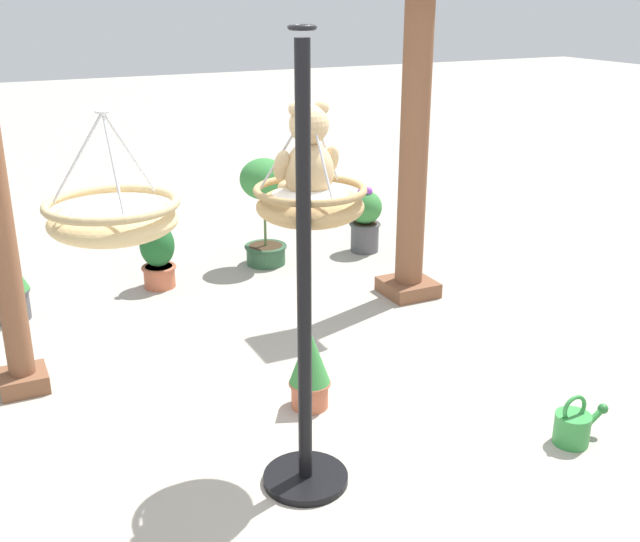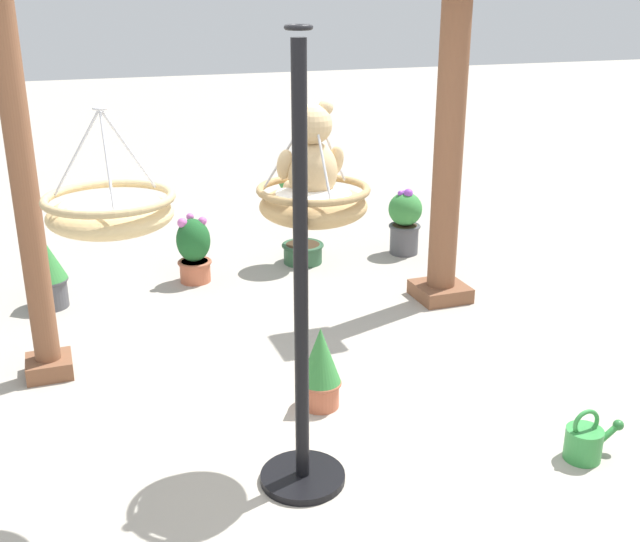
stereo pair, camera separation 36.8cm
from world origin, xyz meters
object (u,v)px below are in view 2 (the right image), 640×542
object	(u,v)px
potted_plant_trailing_ivy	(194,250)
watering_can	(585,442)
hanging_basket_with_teddy	(313,203)
potted_plant_flowering_red	(46,271)
greenhouse_pillar_left	(20,150)
display_pole_central	(302,363)
teddy_bear	(312,159)
potted_plant_small_succulent	(302,201)
greenhouse_pillar_right	(448,150)
potted_plant_conical_shrub	(321,368)
potted_plant_fern_front	(405,221)
hanging_basket_left_high	(110,211)

from	to	relation	value
potted_plant_trailing_ivy	watering_can	distance (m)	3.68
hanging_basket_with_teddy	potted_plant_flowering_red	size ratio (longest dim) A/B	0.98
hanging_basket_with_teddy	potted_plant_flowering_red	world-z (taller)	hanging_basket_with_teddy
greenhouse_pillar_left	potted_plant_trailing_ivy	world-z (taller)	greenhouse_pillar_left
display_pole_central	teddy_bear	distance (m)	0.99
greenhouse_pillar_left	hanging_basket_with_teddy	bearing A→B (deg)	-46.11
potted_plant_small_succulent	watering_can	distance (m)	3.57
teddy_bear	greenhouse_pillar_right	size ratio (longest dim) A/B	0.19
greenhouse_pillar_right	potted_plant_conical_shrub	bearing A→B (deg)	-139.34
potted_plant_flowering_red	watering_can	distance (m)	4.17
teddy_bear	greenhouse_pillar_right	bearing A→B (deg)	44.99
teddy_bear	greenhouse_pillar_left	distance (m)	1.95
potted_plant_fern_front	watering_can	bearing A→B (deg)	-99.41
hanging_basket_left_high	watering_can	world-z (taller)	hanging_basket_left_high
hanging_basket_left_high	teddy_bear	bearing A→B (deg)	8.46
potted_plant_flowering_red	watering_can	world-z (taller)	potted_plant_flowering_red
hanging_basket_with_teddy	potted_plant_fern_front	world-z (taller)	hanging_basket_with_teddy
greenhouse_pillar_right	potted_plant_trailing_ivy	bearing A→B (deg)	149.74
hanging_basket_left_high	greenhouse_pillar_left	xyz separation A→B (m)	(-0.38, 1.53, 0.01)
potted_plant_conical_shrub	display_pole_central	bearing A→B (deg)	-116.73
teddy_bear	potted_plant_fern_front	xyz separation A→B (m)	(1.92, 2.84, -1.30)
potted_plant_trailing_ivy	teddy_bear	bearing A→B (deg)	-87.49
display_pole_central	potted_plant_small_succulent	xyz separation A→B (m)	(1.07, 3.19, -0.09)
hanging_basket_with_teddy	teddy_bear	distance (m)	0.21
potted_plant_conical_shrub	hanging_basket_with_teddy	bearing A→B (deg)	-114.09
potted_plant_fern_front	potted_plant_small_succulent	xyz separation A→B (m)	(-1.00, 0.07, 0.27)
potted_plant_trailing_ivy	watering_can	xyz separation A→B (m)	(1.47, -3.37, -0.19)
teddy_bear	potted_plant_flowering_red	distance (m)	3.20
teddy_bear	greenhouse_pillar_right	xyz separation A→B (m)	(1.70, 1.70, -0.39)
potted_plant_conical_shrub	potted_plant_small_succulent	bearing A→B (deg)	73.89
potted_plant_flowering_red	potted_plant_conical_shrub	distance (m)	2.67
potted_plant_small_succulent	potted_plant_trailing_ivy	bearing A→B (deg)	-171.96
display_pole_central	potted_plant_small_succulent	bearing A→B (deg)	71.51
greenhouse_pillar_right	greenhouse_pillar_left	bearing A→B (deg)	-174.10
teddy_bear	greenhouse_pillar_right	distance (m)	2.44
teddy_bear	potted_plant_fern_front	size ratio (longest dim) A/B	0.76
hanging_basket_left_high	watering_can	bearing A→B (deg)	-11.03
hanging_basket_left_high	watering_can	distance (m)	2.74
watering_can	teddy_bear	bearing A→B (deg)	156.13
potted_plant_conical_shrub	potted_plant_trailing_ivy	world-z (taller)	potted_plant_trailing_ivy
hanging_basket_with_teddy	potted_plant_conical_shrub	size ratio (longest dim) A/B	1.11
potted_plant_conical_shrub	hanging_basket_left_high	bearing A→B (deg)	-154.78
potted_plant_small_succulent	greenhouse_pillar_right	bearing A→B (deg)	-56.96
hanging_basket_with_teddy	greenhouse_pillar_left	size ratio (longest dim) A/B	0.19
greenhouse_pillar_left	greenhouse_pillar_right	distance (m)	3.09
greenhouse_pillar_right	watering_can	world-z (taller)	greenhouse_pillar_right
teddy_bear	potted_plant_small_succulent	xyz separation A→B (m)	(0.92, 2.92, -1.03)
hanging_basket_left_high	potted_plant_fern_front	size ratio (longest dim) A/B	0.88
potted_plant_fern_front	potted_plant_trailing_ivy	xyz separation A→B (m)	(-2.04, -0.07, -0.03)
watering_can	hanging_basket_with_teddy	bearing A→B (deg)	156.97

